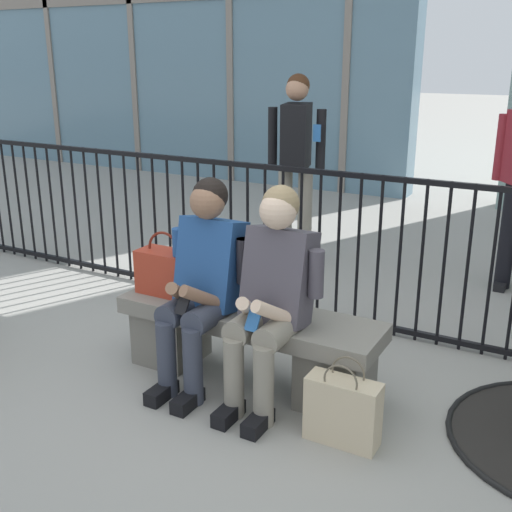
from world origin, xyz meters
TOP-DOWN VIEW (x-y plane):
  - ground_plane at (0.00, 0.00)m, footprint 60.00×60.00m
  - stone_bench at (0.00, 0.00)m, footprint 1.60×0.44m
  - seated_person_with_phone at (-0.22, -0.13)m, footprint 0.52×0.66m
  - seated_person_companion at (0.22, -0.13)m, footprint 0.52×0.66m
  - handbag_on_bench at (-0.58, -0.01)m, footprint 0.34×0.18m
  - shopping_bag at (0.73, -0.32)m, footprint 0.37×0.15m
  - bystander_at_railing at (-0.71, 2.11)m, footprint 0.55×0.42m
  - plaza_railing at (0.00, 1.02)m, footprint 9.10×0.04m

SIDE VIEW (x-z plane):
  - ground_plane at x=0.00m, z-range 0.00..0.00m
  - shopping_bag at x=0.73m, z-range -0.05..0.40m
  - stone_bench at x=0.00m, z-range 0.05..0.50m
  - plaza_railing at x=0.00m, z-range 0.01..1.12m
  - handbag_on_bench at x=-0.58m, z-range 0.40..0.79m
  - seated_person_with_phone at x=-0.22m, z-range 0.04..1.26m
  - seated_person_companion at x=0.22m, z-range 0.04..1.26m
  - bystander_at_railing at x=-0.71m, z-range 0.15..1.86m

